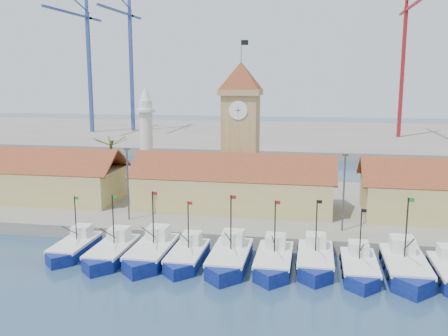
% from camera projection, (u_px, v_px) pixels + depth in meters
% --- Properties ---
extents(ground, '(400.00, 400.00, 0.00)m').
position_uv_depth(ground, '(201.00, 274.00, 48.91)').
color(ground, navy).
rests_on(ground, ground).
extents(quay, '(140.00, 32.00, 1.50)m').
position_uv_depth(quay, '(238.00, 206.00, 72.01)').
color(quay, gray).
rests_on(quay, ground).
extents(terminal, '(240.00, 80.00, 2.00)m').
position_uv_depth(terminal, '(280.00, 136.00, 155.21)').
color(terminal, gray).
rests_on(terminal, ground).
extents(boat_0, '(3.22, 8.83, 6.68)m').
position_uv_depth(boat_0, '(74.00, 248.00, 54.19)').
color(boat_0, '#0B1657').
rests_on(boat_0, ground).
extents(boat_1, '(3.49, 9.56, 7.23)m').
position_uv_depth(boat_1, '(111.00, 253.00, 52.53)').
color(boat_1, '#0B1657').
rests_on(boat_1, ground).
extents(boat_2, '(3.73, 10.21, 7.73)m').
position_uv_depth(boat_2, '(151.00, 254.00, 52.22)').
color(boat_2, '#0B1657').
rests_on(boat_2, ground).
extents(boat_3, '(3.30, 9.03, 6.83)m').
position_uv_depth(boat_3, '(187.00, 257.00, 51.44)').
color(boat_3, '#0B1657').
rests_on(boat_3, ground).
extents(boat_4, '(3.73, 10.22, 7.73)m').
position_uv_depth(boat_4, '(229.00, 260.00, 50.51)').
color(boat_4, '#0B1657').
rests_on(boat_4, ground).
extents(boat_5, '(3.53, 9.66, 7.31)m').
position_uv_depth(boat_5, '(274.00, 262.00, 49.96)').
color(boat_5, '#0B1657').
rests_on(boat_5, ground).
extents(boat_6, '(3.53, 9.68, 7.33)m').
position_uv_depth(boat_6, '(315.00, 262.00, 50.15)').
color(boat_6, '#0B1657').
rests_on(boat_6, ground).
extents(boat_7, '(3.34, 9.14, 6.92)m').
position_uv_depth(boat_7, '(360.00, 269.00, 48.25)').
color(boat_7, '#0B1657').
rests_on(boat_7, ground).
extents(boat_8, '(3.91, 10.70, 8.10)m').
position_uv_depth(boat_8, '(406.00, 269.00, 48.01)').
color(boat_8, '#0B1657').
rests_on(boat_8, ground).
extents(hall_left, '(31.20, 10.13, 7.61)m').
position_uv_depth(hall_left, '(19.00, 181.00, 73.16)').
color(hall_left, tan).
rests_on(hall_left, quay).
extents(hall_center, '(27.04, 10.13, 7.61)m').
position_uv_depth(hall_center, '(234.00, 190.00, 67.56)').
color(hall_center, tan).
rests_on(hall_center, quay).
extents(clock_tower, '(5.80, 5.80, 22.70)m').
position_uv_depth(clock_tower, '(241.00, 127.00, 71.93)').
color(clock_tower, tan).
rests_on(clock_tower, quay).
extents(minaret, '(3.00, 3.00, 16.30)m').
position_uv_depth(minaret, '(146.00, 138.00, 76.89)').
color(minaret, silver).
rests_on(minaret, quay).
extents(palm_tree, '(5.60, 5.03, 8.39)m').
position_uv_depth(palm_tree, '(112.00, 162.00, 76.46)').
color(palm_tree, brown).
rests_on(palm_tree, quay).
extents(lamp_posts, '(80.70, 0.25, 9.03)m').
position_uv_depth(lamp_posts, '(227.00, 184.00, 59.28)').
color(lamp_posts, '#3F3F44').
rests_on(lamp_posts, quay).
extents(crane_blue_far, '(1.00, 35.62, 42.92)m').
position_uv_depth(crane_blue_far, '(86.00, 54.00, 151.45)').
color(crane_blue_far, navy).
rests_on(crane_blue_far, terminal).
extents(crane_blue_near, '(1.00, 33.60, 44.04)m').
position_uv_depth(crane_blue_near, '(129.00, 53.00, 155.51)').
color(crane_blue_near, navy).
rests_on(crane_blue_near, terminal).
extents(crane_red_right, '(1.00, 32.07, 43.28)m').
position_uv_depth(crane_red_right, '(404.00, 52.00, 138.59)').
color(crane_red_right, maroon).
rests_on(crane_red_right, terminal).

